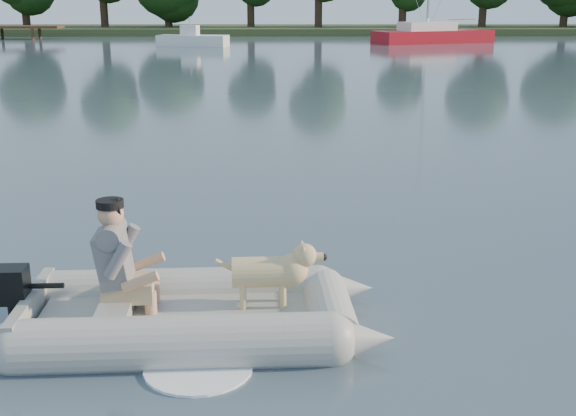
{
  "coord_description": "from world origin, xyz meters",
  "views": [
    {
      "loc": [
        0.23,
        -6.64,
        3.21
      ],
      "look_at": [
        0.32,
        1.75,
        0.75
      ],
      "focal_mm": 45.0,
      "sensor_mm": 36.0,
      "label": 1
    }
  ],
  "objects_px": {
    "dinghy": "(193,273)",
    "motorboat": "(193,32)",
    "sailboat": "(432,35)",
    "dog": "(263,277)",
    "man": "(116,254)"
  },
  "relations": [
    {
      "from": "sailboat",
      "to": "dinghy",
      "type": "bearing_deg",
      "value": -126.19
    },
    {
      "from": "sailboat",
      "to": "motorboat",
      "type": "bearing_deg",
      "value": 170.18
    },
    {
      "from": "dog",
      "to": "sailboat",
      "type": "distance_m",
      "value": 48.2
    },
    {
      "from": "man",
      "to": "motorboat",
      "type": "bearing_deg",
      "value": 92.93
    },
    {
      "from": "motorboat",
      "to": "sailboat",
      "type": "distance_m",
      "value": 17.3
    },
    {
      "from": "dinghy",
      "to": "man",
      "type": "relative_size",
      "value": 4.12
    },
    {
      "from": "dinghy",
      "to": "sailboat",
      "type": "relative_size",
      "value": 0.38
    },
    {
      "from": "dinghy",
      "to": "sailboat",
      "type": "height_order",
      "value": "sailboat"
    },
    {
      "from": "dog",
      "to": "sailboat",
      "type": "bearing_deg",
      "value": 73.84
    },
    {
      "from": "dinghy",
      "to": "motorboat",
      "type": "relative_size",
      "value": 0.97
    },
    {
      "from": "dinghy",
      "to": "motorboat",
      "type": "height_order",
      "value": "motorboat"
    },
    {
      "from": "dog",
      "to": "sailboat",
      "type": "height_order",
      "value": "sailboat"
    },
    {
      "from": "motorboat",
      "to": "dinghy",
      "type": "bearing_deg",
      "value": -73.16
    },
    {
      "from": "dinghy",
      "to": "man",
      "type": "height_order",
      "value": "man"
    },
    {
      "from": "motorboat",
      "to": "sailboat",
      "type": "height_order",
      "value": "sailboat"
    }
  ]
}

